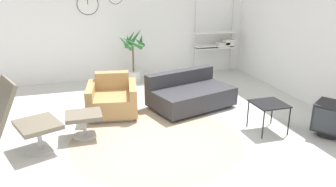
# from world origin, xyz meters

# --- Properties ---
(ground_plane) EXTENTS (12.00, 12.00, 0.00)m
(ground_plane) POSITION_xyz_m (0.00, 0.00, 0.00)
(ground_plane) COLOR silver
(wall_back) EXTENTS (12.00, 0.09, 2.80)m
(wall_back) POSITION_xyz_m (-0.00, 3.27, 1.40)
(wall_back) COLOR white
(wall_back) RESTS_ON ground_plane
(round_rug) EXTENTS (2.49, 2.49, 0.01)m
(round_rug) POSITION_xyz_m (0.03, -0.13, 0.00)
(round_rug) COLOR tan
(round_rug) RESTS_ON ground_plane
(lounge_chair) EXTENTS (1.07, 0.87, 1.15)m
(lounge_chair) POSITION_xyz_m (-1.85, -0.08, 0.69)
(lounge_chair) COLOR #BCBCC1
(lounge_chair) RESTS_ON ground_plane
(ottoman) EXTENTS (0.52, 0.44, 0.37)m
(ottoman) POSITION_xyz_m (-0.95, 0.29, 0.28)
(ottoman) COLOR #BCBCC1
(ottoman) RESTS_ON ground_plane
(armchair_red) EXTENTS (0.95, 0.95, 0.67)m
(armchair_red) POSITION_xyz_m (-0.43, 1.06, 0.26)
(armchair_red) COLOR silver
(armchair_red) RESTS_ON ground_plane
(couch_low) EXTENTS (1.63, 1.27, 0.62)m
(couch_low) POSITION_xyz_m (0.96, 0.99, 0.23)
(couch_low) COLOR black
(couch_low) RESTS_ON ground_plane
(side_table) EXTENTS (0.48, 0.48, 0.45)m
(side_table) POSITION_xyz_m (1.75, -0.32, 0.41)
(side_table) COLOR black
(side_table) RESTS_ON ground_plane
(crt_television) EXTENTS (0.63, 0.63, 0.50)m
(crt_television) POSITION_xyz_m (2.55, -0.72, 0.27)
(crt_television) COLOR black
(crt_television) RESTS_ON ground_plane
(potted_plant) EXTENTS (0.64, 0.60, 1.22)m
(potted_plant) POSITION_xyz_m (0.28, 2.78, 0.58)
(potted_plant) COLOR silver
(potted_plant) RESTS_ON ground_plane
(shelf_unit) EXTENTS (1.04, 0.28, 1.78)m
(shelf_unit) POSITION_xyz_m (2.46, 3.00, 0.78)
(shelf_unit) COLOR #BCBCC1
(shelf_unit) RESTS_ON ground_plane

